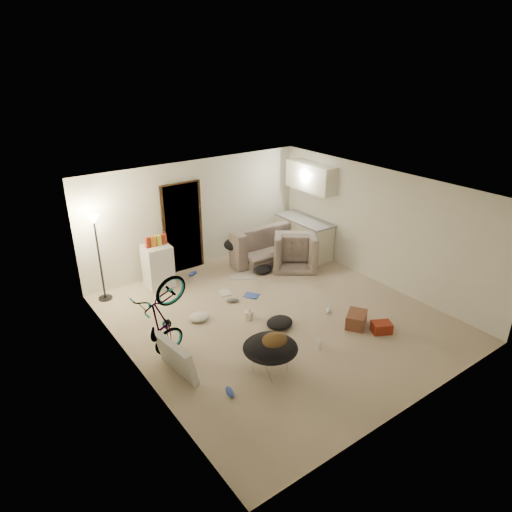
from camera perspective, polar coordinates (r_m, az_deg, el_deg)
floor at (r=8.80m, az=2.60°, el=-7.76°), size 5.50×6.00×0.02m
ceiling at (r=7.78m, az=2.95°, el=8.24°), size 5.50×6.00×0.02m
wall_back at (r=10.56m, az=-7.47°, el=5.18°), size 5.50×0.02×2.50m
wall_front at (r=6.43m, az=19.88°, el=-9.20°), size 5.50×0.02×2.50m
wall_left at (r=7.00m, az=-15.32°, el=-5.68°), size 0.02×6.00×2.50m
wall_right at (r=10.05m, az=15.22°, el=3.53°), size 0.02×6.00×2.50m
doorway at (r=10.43m, az=-9.21°, el=3.49°), size 0.85×0.10×2.04m
door_trim at (r=10.41m, az=-9.14°, el=3.44°), size 0.97×0.04×2.10m
floor_lamp at (r=9.39m, az=-19.30°, el=1.93°), size 0.28×0.28×1.81m
kitchen_counter at (r=11.38m, az=6.03°, el=2.31°), size 0.60×1.50×0.88m
counter_top at (r=11.22m, az=6.13°, el=4.49°), size 0.64×1.54×0.04m
kitchen_uppers at (r=11.00m, az=6.88°, el=9.78°), size 0.38×1.40×0.65m
sofa at (r=11.27m, az=1.44°, el=1.58°), size 2.26×0.96×0.65m
armchair at (r=10.83m, az=4.78°, el=0.52°), size 1.31×1.28×0.64m
bicycle at (r=7.60m, az=-11.47°, el=-10.15°), size 1.64×0.88×0.90m
book_asset at (r=7.97m, az=8.04°, el=-11.64°), size 0.25×0.22×0.02m
mini_fridge at (r=9.97m, az=-12.16°, el=-1.21°), size 0.57×0.57×0.93m
snack_box_0 at (r=9.70m, az=-13.34°, el=1.41°), size 0.11×0.08×0.30m
snack_box_1 at (r=9.74m, az=-12.69°, el=1.57°), size 0.11×0.09×0.30m
snack_box_2 at (r=9.79m, az=-12.05°, el=1.73°), size 0.11×0.08×0.30m
snack_box_3 at (r=9.83m, az=-11.42°, el=1.89°), size 0.10×0.08×0.30m
saucer_chair at (r=7.25m, az=1.80°, el=-11.92°), size 0.86×0.86×0.61m
hoodie at (r=7.15m, az=2.29°, el=-10.66°), size 0.59×0.54×0.22m
sofa_drape at (r=10.68m, az=-2.61°, el=1.51°), size 0.58×0.48×0.28m
tv_box at (r=7.34m, az=-9.93°, el=-12.46°), size 0.33×0.93×0.61m
drink_case_a at (r=8.68m, az=12.43°, el=-7.76°), size 0.56×0.53×0.26m
drink_case_b at (r=8.62m, az=15.42°, el=-8.60°), size 0.42×0.38×0.20m
juicer at (r=8.70m, az=-0.87°, el=-7.34°), size 0.16×0.16×0.23m
newspaper at (r=10.38m, az=-1.64°, el=-2.43°), size 0.72×0.68×0.01m
book_blue at (r=9.51m, az=-0.55°, el=-4.96°), size 0.34×0.36×0.03m
book_white at (r=9.64m, az=-3.87°, el=-4.60°), size 0.27×0.32×0.03m
shoe_0 at (r=10.46m, az=-7.92°, el=-2.18°), size 0.27×0.18×0.09m
shoe_1 at (r=9.28m, az=-2.94°, el=-5.56°), size 0.28×0.21×0.10m
shoe_2 at (r=7.03m, az=-3.30°, el=-16.60°), size 0.16×0.27×0.09m
shoe_4 at (r=9.04m, az=9.00°, el=-6.71°), size 0.25×0.24×0.09m
clothes_lump_a at (r=8.50m, az=2.98°, el=-8.30°), size 0.56×0.50×0.17m
clothes_lump_b at (r=10.51m, az=0.78°, el=-1.65°), size 0.61×0.58×0.15m
clothes_lump_c at (r=8.76m, az=-7.17°, el=-7.56°), size 0.44×0.40×0.12m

